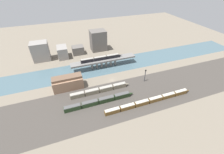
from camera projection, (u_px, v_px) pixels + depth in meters
ground_plane at (112, 80)px, 133.28m from camera, size 400.00×400.00×0.00m
railbed_yard at (123, 98)px, 114.99m from camera, size 280.00×42.00×0.01m
river_water at (104, 67)px, 151.54m from camera, size 320.00×28.91×0.01m
bridge at (104, 61)px, 147.56m from camera, size 64.83×8.23×8.32m
train_on_bridge at (102, 58)px, 145.05m from camera, size 42.07×2.69×3.61m
train_yard_near at (150, 101)px, 109.89m from camera, size 71.28×2.70×3.60m
train_yard_mid at (100, 101)px, 109.46m from camera, size 52.98×3.19×3.91m
train_yard_far at (101, 90)px, 119.46m from camera, size 49.26×3.09×3.93m
warehouse_building at (68, 83)px, 121.40m from camera, size 23.82×10.14×11.52m
signal_tower at (145, 75)px, 128.39m from camera, size 1.00×0.70×11.82m
city_block_far_left at (41, 51)px, 157.13m from camera, size 17.00×12.92×19.99m
city_block_left at (63, 52)px, 163.80m from camera, size 10.40×15.67×12.63m
city_block_center at (78, 50)px, 171.82m from camera, size 12.73×10.45×9.28m
city_block_right at (98, 40)px, 176.59m from camera, size 17.85×14.45×23.53m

